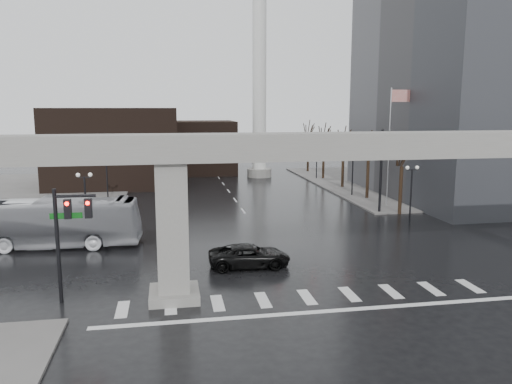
# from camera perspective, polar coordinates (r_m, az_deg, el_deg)

# --- Properties ---
(ground) EXTENTS (160.00, 160.00, 0.00)m
(ground) POSITION_cam_1_polar(r_m,az_deg,el_deg) (28.32, 5.28, -11.14)
(ground) COLOR black
(ground) RESTS_ON ground
(sidewalk_ne) EXTENTS (28.00, 36.00, 0.15)m
(sidewalk_ne) POSITION_cam_1_polar(r_m,az_deg,el_deg) (70.56, 18.10, 1.03)
(sidewalk_ne) COLOR slate
(sidewalk_ne) RESTS_ON ground
(sidewalk_nw) EXTENTS (28.00, 36.00, 0.15)m
(sidewalk_nw) POSITION_cam_1_polar(r_m,az_deg,el_deg) (65.13, -26.73, -0.21)
(sidewalk_nw) COLOR slate
(sidewalk_nw) RESTS_ON ground
(elevated_guideway) EXTENTS (48.00, 2.60, 8.70)m
(elevated_guideway) POSITION_cam_1_polar(r_m,az_deg,el_deg) (27.04, 8.09, 2.86)
(elevated_guideway) COLOR gray
(elevated_guideway) RESTS_ON ground
(office_tower) EXTENTS (22.00, 26.00, 42.00)m
(office_tower) POSITION_cam_1_polar(r_m,az_deg,el_deg) (63.30, 25.30, 18.72)
(office_tower) COLOR slate
(office_tower) RESTS_ON ground
(building_far_left) EXTENTS (16.00, 14.00, 10.00)m
(building_far_left) POSITION_cam_1_polar(r_m,az_deg,el_deg) (68.06, -15.85, 5.02)
(building_far_left) COLOR black
(building_far_left) RESTS_ON ground
(building_far_mid) EXTENTS (10.00, 10.00, 8.00)m
(building_far_mid) POSITION_cam_1_polar(r_m,az_deg,el_deg) (77.93, -6.24, 5.12)
(building_far_mid) COLOR black
(building_far_mid) RESTS_ON ground
(smokestack) EXTENTS (3.60, 3.60, 30.00)m
(smokestack) POSITION_cam_1_polar(r_m,az_deg,el_deg) (72.79, 0.39, 12.23)
(smokestack) COLOR silver
(smokestack) RESTS_ON ground
(signal_mast_arm) EXTENTS (12.12, 0.43, 8.00)m
(signal_mast_arm) POSITION_cam_1_polar(r_m,az_deg,el_deg) (47.34, 9.95, 4.39)
(signal_mast_arm) COLOR black
(signal_mast_arm) RESTS_ON ground
(signal_left_pole) EXTENTS (2.30, 0.30, 6.00)m
(signal_left_pole) POSITION_cam_1_polar(r_m,az_deg,el_deg) (27.19, -20.71, -3.64)
(signal_left_pole) COLOR black
(signal_left_pole) RESTS_ON ground
(flagpole_assembly) EXTENTS (2.06, 0.12, 12.00)m
(flagpole_assembly) POSITION_cam_1_polar(r_m,az_deg,el_deg) (52.59, 15.32, 6.56)
(flagpole_assembly) COLOR silver
(flagpole_assembly) RESTS_ON ground
(lamp_right_0) EXTENTS (1.22, 0.32, 5.11)m
(lamp_right_0) POSITION_cam_1_polar(r_m,az_deg,el_deg) (45.04, 17.34, 0.82)
(lamp_right_0) COLOR black
(lamp_right_0) RESTS_ON ground
(lamp_right_1) EXTENTS (1.22, 0.32, 5.11)m
(lamp_right_1) POSITION_cam_1_polar(r_m,az_deg,el_deg) (57.72, 11.00, 2.92)
(lamp_right_1) COLOR black
(lamp_right_1) RESTS_ON ground
(lamp_right_2) EXTENTS (1.22, 0.32, 5.11)m
(lamp_right_2) POSITION_cam_1_polar(r_m,az_deg,el_deg) (70.90, 6.96, 4.24)
(lamp_right_2) COLOR black
(lamp_right_2) RESTS_ON ground
(lamp_left_0) EXTENTS (1.22, 0.32, 5.11)m
(lamp_left_0) POSITION_cam_1_polar(r_m,az_deg,el_deg) (40.57, -18.94, -0.19)
(lamp_left_0) COLOR black
(lamp_left_0) RESTS_ON ground
(lamp_left_1) EXTENTS (1.22, 0.32, 5.11)m
(lamp_left_1) POSITION_cam_1_polar(r_m,az_deg,el_deg) (54.30, -16.70, 2.28)
(lamp_left_1) COLOR black
(lamp_left_1) RESTS_ON ground
(lamp_left_2) EXTENTS (1.22, 0.32, 5.11)m
(lamp_left_2) POSITION_cam_1_polar(r_m,az_deg,el_deg) (68.14, -15.37, 3.75)
(lamp_left_2) COLOR black
(lamp_left_2) RESTS_ON ground
(tree_right_0) EXTENTS (1.09, 1.58, 7.50)m
(tree_right_0) POSITION_cam_1_polar(r_m,az_deg,el_deg) (49.15, 16.24, 0.76)
(tree_right_0) COLOR black
(tree_right_0) RESTS_ON ground
(tree_right_1) EXTENTS (1.09, 1.61, 7.67)m
(tree_right_1) POSITION_cam_1_polar(r_m,az_deg,el_deg) (56.35, 12.68, 2.07)
(tree_right_1) COLOR black
(tree_right_1) RESTS_ON ground
(tree_right_2) EXTENTS (1.10, 1.63, 7.85)m
(tree_right_2) POSITION_cam_1_polar(r_m,az_deg,el_deg) (63.74, 9.92, 3.07)
(tree_right_2) COLOR black
(tree_right_2) RESTS_ON ground
(tree_right_3) EXTENTS (1.11, 1.66, 8.02)m
(tree_right_3) POSITION_cam_1_polar(r_m,az_deg,el_deg) (71.27, 7.74, 3.85)
(tree_right_3) COLOR black
(tree_right_3) RESTS_ON ground
(tree_right_4) EXTENTS (1.12, 1.69, 8.19)m
(tree_right_4) POSITION_cam_1_polar(r_m,az_deg,el_deg) (78.88, 5.98, 4.48)
(tree_right_4) COLOR black
(tree_right_4) RESTS_ON ground
(pickup_truck) EXTENTS (5.24, 2.51, 1.44)m
(pickup_truck) POSITION_cam_1_polar(r_m,az_deg,el_deg) (31.94, -0.76, -7.31)
(pickup_truck) COLOR black
(pickup_truck) RESTS_ON ground
(city_bus) EXTENTS (13.28, 3.91, 3.65)m
(city_bus) POSITION_cam_1_polar(r_m,az_deg,el_deg) (39.07, -22.76, -3.25)
(city_bus) COLOR silver
(city_bus) RESTS_ON ground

